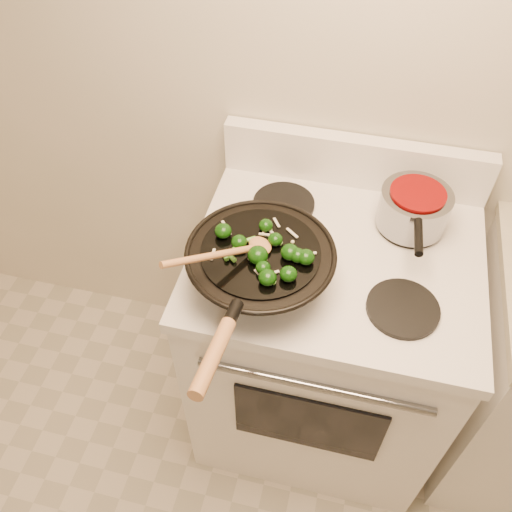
# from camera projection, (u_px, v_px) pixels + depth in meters

# --- Properties ---
(stove) EXTENTS (0.78, 0.67, 1.08)m
(stove) POSITION_uv_depth(u_px,v_px,m) (323.00, 342.00, 1.80)
(stove) COLOR white
(stove) RESTS_ON ground
(wok) EXTENTS (0.37, 0.61, 0.18)m
(wok) POSITION_uv_depth(u_px,v_px,m) (260.00, 266.00, 1.33)
(wok) COLOR black
(wok) RESTS_ON stove
(stirfry) EXTENTS (0.25, 0.23, 0.04)m
(stirfry) POSITION_uv_depth(u_px,v_px,m) (269.00, 253.00, 1.27)
(stirfry) COLOR #0D3307
(stirfry) RESTS_ON wok
(wooden_spoon) EXTENTS (0.21, 0.24, 0.12)m
(wooden_spoon) POSITION_uv_depth(u_px,v_px,m) (234.00, 251.00, 1.24)
(wooden_spoon) COLOR #B17646
(wooden_spoon) RESTS_ON wok
(saucepan) EXTENTS (0.19, 0.31, 0.11)m
(saucepan) POSITION_uv_depth(u_px,v_px,m) (414.00, 208.00, 1.47)
(saucepan) COLOR gray
(saucepan) RESTS_ON stove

